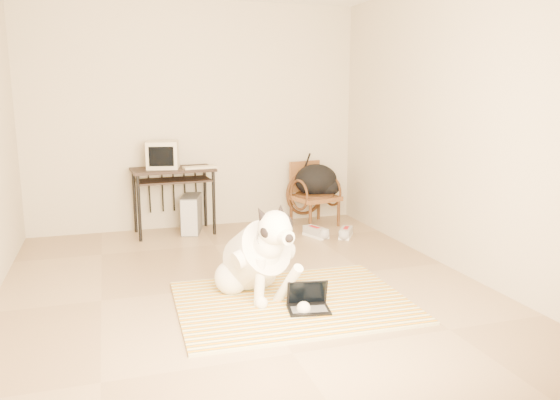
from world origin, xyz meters
name	(u,v)px	position (x,y,z in m)	size (l,w,h in m)	color
floor	(243,285)	(0.00, 0.00, 0.00)	(4.50, 4.50, 0.00)	#9B7F5F
wall_back	(197,117)	(0.00, 2.25, 1.35)	(4.50, 4.50, 0.00)	beige
wall_front	(364,162)	(0.00, -2.25, 1.35)	(4.50, 4.50, 0.00)	beige
wall_right	(451,124)	(2.00, 0.00, 1.35)	(4.50, 4.50, 0.00)	beige
rug	(292,302)	(0.27, -0.52, 0.01)	(1.84, 1.43, 0.02)	orange
dog	(257,258)	(0.04, -0.32, 0.34)	(0.61, 1.08, 0.84)	white
laptop	(308,303)	(0.33, -0.72, 0.08)	(0.35, 0.28, 0.22)	black
computer_desk	(173,178)	(-0.34, 1.95, 0.67)	(0.96, 0.57, 0.78)	black
crt_monitor	(163,155)	(-0.45, 1.99, 0.93)	(0.41, 0.39, 0.31)	beige
desk_keyboard	(200,167)	(-0.05, 1.85, 0.79)	(0.38, 0.14, 0.02)	beige
pc_tower	(192,214)	(-0.14, 1.95, 0.22)	(0.32, 0.51, 0.44)	#515153
rattan_chair	(313,193)	(1.37, 1.90, 0.39)	(0.62, 0.60, 0.78)	brown
backpack	(318,181)	(1.45, 1.91, 0.54)	(0.57, 0.45, 0.40)	black
sneaker_left	(316,232)	(1.18, 1.30, 0.05)	(0.23, 0.35, 0.11)	white
sneaker_right	(346,233)	(1.51, 1.19, 0.05)	(0.27, 0.32, 0.11)	white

